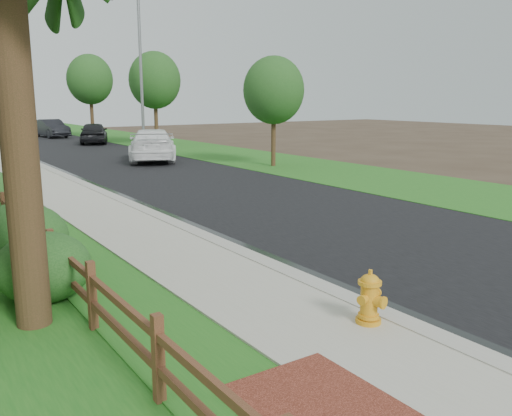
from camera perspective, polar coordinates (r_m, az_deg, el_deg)
ground at (r=8.38m, az=14.94°, el=-13.29°), size 120.00×120.00×0.00m
road at (r=41.40m, az=-19.38°, el=6.09°), size 8.00×90.00×0.02m
curb at (r=40.54m, az=-25.14°, el=5.63°), size 0.40×90.00×0.12m
wet_gutter at (r=40.59m, az=-24.65°, el=5.62°), size 0.50×90.00×0.00m
verge_far at (r=43.65m, az=-10.55°, el=6.81°), size 6.00×90.00×0.04m
ranch_fence at (r=11.87m, az=-22.11°, el=-3.20°), size 0.12×16.92×1.10m
fire_hydrant at (r=8.46m, az=11.87°, el=-9.32°), size 0.56×0.45×0.84m
white_suv at (r=30.83m, az=-10.86°, el=6.56°), size 4.69×6.55×1.76m
dark_car_mid at (r=43.64m, az=-16.70°, el=7.60°), size 3.47×5.20×1.64m
dark_car_far at (r=51.75m, az=-20.74°, el=7.85°), size 2.28×4.97×1.58m
streetlight at (r=38.31m, az=-12.34°, el=14.63°), size 2.31×0.73×10.08m
shrub_a at (r=10.04m, az=-21.49°, el=-5.83°), size 1.95×1.95×1.21m
shrub_c at (r=11.94m, az=-23.68°, el=-2.86°), size 2.01×2.01×1.39m
tree_near_right at (r=27.67m, az=1.88°, el=12.27°), size 3.07×3.07×5.52m
tree_mid_right at (r=40.76m, az=-10.62°, el=13.06°), size 3.73×3.73×6.76m
tree_far_right at (r=49.82m, az=-17.09°, el=12.80°), size 3.88×3.88×7.15m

